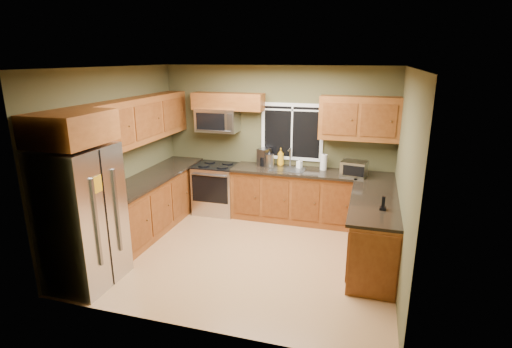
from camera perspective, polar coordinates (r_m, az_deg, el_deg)
The scene contains 29 objects.
floor at distance 6.10m, azimuth -1.40°, elevation -11.29°, with size 4.20×4.20×0.00m, color #AA784B.
ceiling at distance 5.41m, azimuth -1.60°, elevation 14.98°, with size 4.20×4.20×0.00m, color white.
back_wall at distance 7.29m, azimuth 2.83°, elevation 4.61°, with size 4.20×4.20×0.00m, color #4A472A.
front_wall at distance 4.01m, azimuth -9.37°, elevation -5.48°, with size 4.20×4.20×0.00m, color #4A472A.
left_wall at distance 6.54m, azimuth -19.32°, elevation 2.34°, with size 3.60×3.60×0.00m, color #4A472A.
right_wall at distance 5.37m, azimuth 20.37°, elevation -0.68°, with size 3.60×3.60×0.00m, color #4A472A.
window at distance 7.17m, azimuth 5.16°, elevation 6.02°, with size 1.12×0.03×1.02m.
base_cabinets_left at distance 7.01m, azimuth -14.41°, elevation -4.03°, with size 0.60×2.65×0.90m, color brown.
countertop_left at distance 6.86m, azimuth -14.50°, elevation -0.36°, with size 0.65×2.65×0.04m, color black.
base_cabinets_back at distance 7.17m, azimuth 5.39°, elevation -3.13°, with size 2.17×0.60×0.90m, color brown.
countertop_back at distance 7.00m, azimuth 5.46°, elevation 0.44°, with size 2.17×0.65×0.04m, color black.
base_cabinets_peninsula at distance 6.17m, azimuth 16.46°, elevation -7.06°, with size 0.60×2.52×0.90m.
countertop_peninsula at distance 6.01m, azimuth 16.58°, elevation -2.89°, with size 0.65×2.50×0.04m, color black.
upper_cabinets_left at distance 6.74m, azimuth -16.25°, elevation 7.43°, with size 0.33×2.65×0.72m, color brown.
upper_cabinets_back_left at distance 7.27m, azimuth -4.04°, elevation 10.30°, with size 1.30×0.33×0.30m, color brown.
upper_cabinets_back_right at distance 6.85m, azimuth 14.53°, elevation 7.69°, with size 1.30×0.33×0.72m, color brown.
upper_cabinet_over_fridge at distance 5.19m, azimuth -24.98°, elevation 5.98°, with size 0.72×0.90×0.38m, color brown.
refrigerator at distance 5.48m, azimuth -23.57°, elevation -5.69°, with size 0.74×0.90×1.80m.
range at distance 7.53m, azimuth -5.66°, elevation -2.02°, with size 0.76×0.69×0.94m.
microwave at distance 7.36m, azimuth -5.54°, elevation 7.66°, with size 0.76×0.41×0.42m.
sink at distance 7.03m, azimuth 4.57°, elevation 0.80°, with size 0.60×0.42×0.36m.
toaster_oven at distance 6.77m, azimuth 13.81°, elevation 0.75°, with size 0.45×0.38×0.25m.
coffee_maker at distance 7.24m, azimuth 1.17°, elevation 2.37°, with size 0.25×0.29×0.30m.
kettle at distance 7.12m, azimuth 1.92°, elevation 2.06°, with size 0.20×0.20×0.29m.
paper_towel_roll at distance 7.04m, azimuth 9.62°, elevation 1.69°, with size 0.14×0.14×0.30m.
soap_bottle_a at distance 7.23m, azimuth 3.54°, elevation 2.46°, with size 0.12×0.12×0.32m, color #C98912.
soap_bottle_b at distance 7.10m, azimuth 6.23°, elevation 1.58°, with size 0.08×0.08×0.18m, color white.
soap_bottle_c at distance 7.33m, azimuth 0.71°, elevation 2.06°, with size 0.13×0.13×0.16m, color white.
cordless_phone at distance 5.39m, azimuth 17.69°, elevation -4.35°, with size 0.08×0.08×0.18m.
Camera 1 is at (1.65, -5.15, 2.82)m, focal length 28.00 mm.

